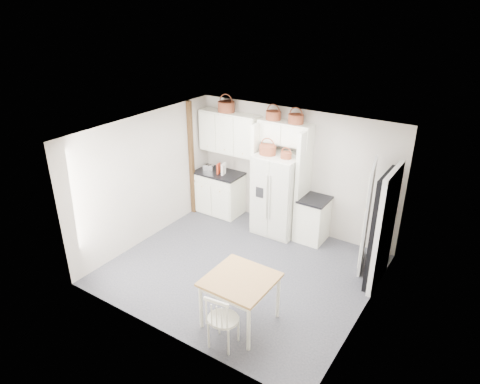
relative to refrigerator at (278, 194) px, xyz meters
The scene contains 27 objects.
floor 1.83m from the refrigerator, 84.65° to the right, with size 4.50×4.50×0.00m, color #2B2C31.
ceiling 2.36m from the refrigerator, 84.65° to the right, with size 4.50×4.50×0.00m, color white.
wall_back 0.61m from the refrigerator, 69.43° to the left, with size 4.50×4.50×0.00m, color #B0A497.
wall_left 2.68m from the refrigerator, 142.69° to the right, with size 4.00×4.00×0.00m, color #B0A497.
wall_right 2.92m from the refrigerator, 33.69° to the right, with size 4.00×4.00×0.00m, color #B0A497.
refrigerator is the anchor object (origin of this frame).
base_cab_left 1.59m from the refrigerator, behind, with size 1.02×0.65×0.95m, color white.
base_cab_right 0.90m from the refrigerator, ahead, with size 0.51×0.61×0.89m, color white.
dining_table 2.95m from the refrigerator, 72.26° to the right, with size 0.96×0.96×0.80m, color olive.
windsor_chair 3.46m from the refrigerator, 73.95° to the right, with size 0.45×0.41×0.93m, color white.
counter_left 1.55m from the refrigerator, behind, with size 1.07×0.69×0.04m, color black.
counter_right 0.80m from the refrigerator, ahead, with size 0.55×0.65×0.04m, color black.
toaster 1.80m from the refrigerator, behind, with size 0.22×0.13×0.15m, color silver.
cookbook_red 1.53m from the refrigerator, behind, with size 0.03×0.16×0.23m, color #AC2F16.
cookbook_cream 1.40m from the refrigerator, behind, with size 0.04×0.17×0.26m, color white.
basket_upper_b 2.15m from the refrigerator, behind, with size 0.37×0.37×0.22m, color brown.
basket_bridge_a 1.61m from the refrigerator, 141.29° to the left, with size 0.31×0.31×0.17m, color brown.
basket_bridge_b 1.60m from the refrigerator, 47.35° to the left, with size 0.31×0.31×0.18m, color brown.
basket_fridge_a 0.98m from the refrigerator, 154.28° to the right, with size 0.34×0.34×0.18m, color brown.
basket_fridge_b 0.95m from the refrigerator, 25.99° to the right, with size 0.22×0.22×0.12m, color brown.
upper_cabinet 1.72m from the refrigerator, behind, with size 1.40×0.34×0.90m, color white.
bridge_cabinet 1.28m from the refrigerator, 90.00° to the left, with size 1.12×0.34×0.45m, color white.
fridge_panel_left 0.59m from the refrigerator, 168.93° to the left, with size 0.08×0.60×2.30m, color white.
fridge_panel_right 0.59m from the refrigerator, 11.07° to the left, with size 0.08×0.60×2.30m, color white.
trim_post 2.11m from the refrigerator, behind, with size 0.09×0.09×2.60m, color #3E2412.
doorway_void 2.39m from the refrigerator, 14.57° to the right, with size 0.18×0.85×2.05m, color black.
door_slab 1.97m from the refrigerator, ahead, with size 0.80×0.04×2.05m, color white.
Camera 1 is at (3.58, -5.52, 4.60)m, focal length 32.00 mm.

